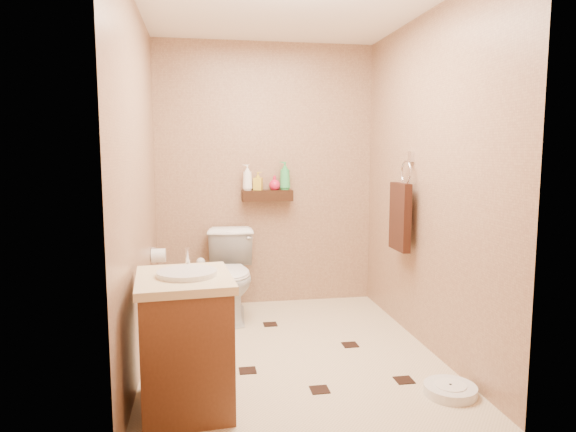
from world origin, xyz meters
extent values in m
plane|color=beige|center=(0.00, 0.00, 0.00)|extent=(2.50, 2.50, 0.00)
cube|color=#A37C5D|center=(0.00, 1.25, 1.20)|extent=(2.00, 0.04, 2.40)
cube|color=#A37C5D|center=(0.00, -1.25, 1.20)|extent=(2.00, 0.04, 2.40)
cube|color=#A37C5D|center=(-1.00, 0.00, 1.20)|extent=(0.04, 2.50, 2.40)
cube|color=#A37C5D|center=(1.00, 0.00, 1.20)|extent=(0.04, 2.50, 2.40)
cube|color=white|center=(0.00, 0.00, 2.40)|extent=(2.00, 2.50, 0.02)
cube|color=#321A0D|center=(0.00, 1.17, 1.02)|extent=(0.46, 0.14, 0.10)
cube|color=black|center=(-0.32, -0.28, 0.00)|extent=(0.11, 0.11, 0.01)
cube|color=black|center=(0.46, 0.04, 0.00)|extent=(0.11, 0.11, 0.01)
cube|color=black|center=(0.08, -0.62, 0.00)|extent=(0.11, 0.11, 0.01)
cube|color=black|center=(-0.47, 0.54, 0.00)|extent=(0.11, 0.11, 0.01)
cube|color=black|center=(0.63, -0.58, 0.00)|extent=(0.11, 0.11, 0.01)
cube|color=black|center=(-0.06, 0.59, 0.00)|extent=(0.11, 0.11, 0.01)
imported|color=white|center=(-0.36, 0.83, 0.37)|extent=(0.46, 0.75, 0.74)
cube|color=brown|center=(-0.70, -0.68, 0.35)|extent=(0.51, 0.61, 0.70)
cube|color=beige|center=(-0.70, -0.68, 0.73)|extent=(0.55, 0.65, 0.05)
cylinder|color=silver|center=(-0.68, -0.68, 0.75)|extent=(0.32, 0.32, 0.05)
cylinder|color=silver|center=(-0.68, -0.48, 0.81)|extent=(0.03, 0.03, 0.11)
cylinder|color=silver|center=(0.82, -0.81, 0.03)|extent=(0.35, 0.35, 0.06)
cylinder|color=white|center=(0.82, -0.81, 0.06)|extent=(0.18, 0.18, 0.01)
cylinder|color=#1B6E6A|center=(-0.61, 1.07, 0.06)|extent=(0.11, 0.11, 0.12)
cylinder|color=silver|center=(-0.61, 1.07, 0.28)|extent=(0.02, 0.02, 0.34)
sphere|color=silver|center=(-0.61, 1.07, 0.44)|extent=(0.08, 0.08, 0.08)
cube|color=silver|center=(0.98, 0.25, 1.38)|extent=(0.03, 0.06, 0.08)
torus|color=silver|center=(0.95, 0.25, 1.26)|extent=(0.02, 0.19, 0.19)
cube|color=#381810|center=(0.91, 0.25, 0.92)|extent=(0.06, 0.30, 0.52)
cylinder|color=silver|center=(-0.94, 0.65, 0.60)|extent=(0.11, 0.11, 0.11)
cylinder|color=silver|center=(-0.98, 0.65, 0.66)|extent=(0.04, 0.02, 0.02)
imported|color=white|center=(-0.18, 1.17, 1.19)|extent=(0.11, 0.11, 0.23)
imported|color=gold|center=(-0.08, 1.17, 1.15)|extent=(0.10, 0.10, 0.17)
imported|color=red|center=(0.07, 1.17, 1.14)|extent=(0.13, 0.13, 0.13)
imported|color=green|center=(0.16, 1.17, 1.20)|extent=(0.13, 0.13, 0.26)
camera|label=1|loc=(-0.60, -3.46, 1.42)|focal=32.00mm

